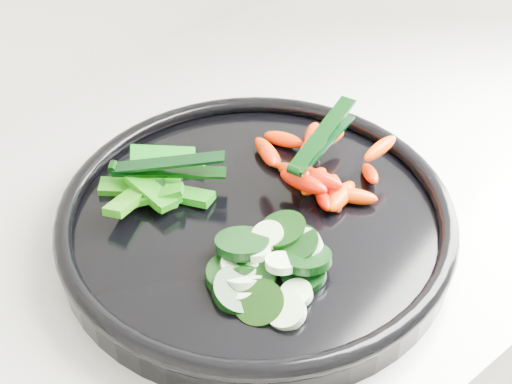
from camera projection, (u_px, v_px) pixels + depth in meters
counter at (509, 224)px, 1.37m from camera, size 2.02×0.62×0.93m
veggie_tray at (256, 220)px, 0.67m from camera, size 0.39×0.39×0.04m
cucumber_pile at (260, 267)px, 0.61m from camera, size 0.13×0.13×0.04m
carrot_pile at (315, 166)px, 0.70m from camera, size 0.13×0.16×0.05m
pepper_pile at (158, 184)px, 0.69m from camera, size 0.13×0.11×0.04m
tong_carrot at (321, 140)px, 0.68m from camera, size 0.11×0.05×0.02m
tong_pepper at (165, 167)px, 0.69m from camera, size 0.09×0.09×0.02m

